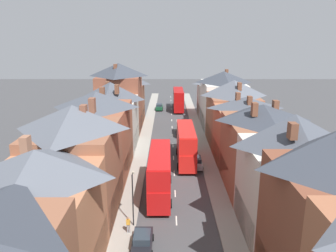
{
  "coord_description": "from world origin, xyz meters",
  "views": [
    {
      "loc": [
        -0.85,
        -17.62,
        17.99
      ],
      "look_at": [
        -0.71,
        40.74,
        2.22
      ],
      "focal_mm": 35.0,
      "sensor_mm": 36.0,
      "label": 1
    }
  ],
  "objects_px": {
    "double_decker_bus_far_approaching": "(159,173)",
    "delivery_van": "(181,128)",
    "pedestrian_mid_left": "(127,224)",
    "car_mid_black": "(161,147)",
    "car_parked_left_b": "(158,107)",
    "double_decker_bus_lead": "(178,99)",
    "double_decker_bus_mid_street": "(185,144)",
    "car_near_silver": "(142,241)",
    "street_lamp": "(132,196)",
    "car_near_blue": "(195,162)"
  },
  "relations": [
    {
      "from": "delivery_van",
      "to": "pedestrian_mid_left",
      "type": "distance_m",
      "value": 33.29
    },
    {
      "from": "street_lamp",
      "to": "double_decker_bus_far_approaching",
      "type": "bearing_deg",
      "value": 69.65
    },
    {
      "from": "double_decker_bus_far_approaching",
      "to": "double_decker_bus_mid_street",
      "type": "bearing_deg",
      "value": 71.31
    },
    {
      "from": "double_decker_bus_far_approaching",
      "to": "double_decker_bus_lead",
      "type": "bearing_deg",
      "value": 85.62
    },
    {
      "from": "double_decker_bus_far_approaching",
      "to": "car_near_blue",
      "type": "distance_m",
      "value": 10.1
    },
    {
      "from": "car_parked_left_b",
      "to": "pedestrian_mid_left",
      "type": "relative_size",
      "value": 2.72
    },
    {
      "from": "double_decker_bus_far_approaching",
      "to": "car_parked_left_b",
      "type": "relative_size",
      "value": 2.47
    },
    {
      "from": "car_mid_black",
      "to": "car_near_blue",
      "type": "bearing_deg",
      "value": -53.86
    },
    {
      "from": "car_near_silver",
      "to": "pedestrian_mid_left",
      "type": "xyz_separation_m",
      "value": [
        -1.5,
        2.3,
        0.24
      ]
    },
    {
      "from": "delivery_van",
      "to": "street_lamp",
      "type": "height_order",
      "value": "street_lamp"
    },
    {
      "from": "double_decker_bus_mid_street",
      "to": "car_near_silver",
      "type": "relative_size",
      "value": 2.84
    },
    {
      "from": "street_lamp",
      "to": "car_parked_left_b",
      "type": "bearing_deg",
      "value": 88.78
    },
    {
      "from": "double_decker_bus_lead",
      "to": "car_near_silver",
      "type": "bearing_deg",
      "value": -94.88
    },
    {
      "from": "car_near_silver",
      "to": "delivery_van",
      "type": "distance_m",
      "value": 35.31
    },
    {
      "from": "double_decker_bus_lead",
      "to": "car_near_silver",
      "type": "height_order",
      "value": "double_decker_bus_lead"
    },
    {
      "from": "car_near_blue",
      "to": "double_decker_bus_far_approaching",
      "type": "bearing_deg",
      "value": -119.73
    },
    {
      "from": "double_decker_bus_lead",
      "to": "car_mid_black",
      "type": "distance_m",
      "value": 31.97
    },
    {
      "from": "car_mid_black",
      "to": "delivery_van",
      "type": "height_order",
      "value": "delivery_van"
    },
    {
      "from": "car_parked_left_b",
      "to": "pedestrian_mid_left",
      "type": "xyz_separation_m",
      "value": [
        -1.5,
        -55.19,
        0.19
      ]
    },
    {
      "from": "double_decker_bus_lead",
      "to": "car_parked_left_b",
      "type": "distance_m",
      "value": 5.28
    },
    {
      "from": "car_parked_left_b",
      "to": "pedestrian_mid_left",
      "type": "bearing_deg",
      "value": -91.56
    },
    {
      "from": "street_lamp",
      "to": "car_near_silver",
      "type": "bearing_deg",
      "value": -72.64
    },
    {
      "from": "delivery_van",
      "to": "car_near_blue",
      "type": "bearing_deg",
      "value": -85.39
    },
    {
      "from": "delivery_van",
      "to": "pedestrian_mid_left",
      "type": "bearing_deg",
      "value": -101.09
    },
    {
      "from": "double_decker_bus_mid_street",
      "to": "car_parked_left_b",
      "type": "distance_m",
      "value": 36.96
    },
    {
      "from": "double_decker_bus_lead",
      "to": "delivery_van",
      "type": "bearing_deg",
      "value": -89.98
    },
    {
      "from": "double_decker_bus_far_approaching",
      "to": "car_near_silver",
      "type": "relative_size",
      "value": 2.84
    },
    {
      "from": "car_mid_black",
      "to": "car_parked_left_b",
      "type": "height_order",
      "value": "car_parked_left_b"
    },
    {
      "from": "double_decker_bus_far_approaching",
      "to": "car_parked_left_b",
      "type": "height_order",
      "value": "double_decker_bus_far_approaching"
    },
    {
      "from": "delivery_van",
      "to": "double_decker_bus_far_approaching",
      "type": "bearing_deg",
      "value": -98.31
    },
    {
      "from": "car_near_silver",
      "to": "pedestrian_mid_left",
      "type": "bearing_deg",
      "value": 123.22
    },
    {
      "from": "double_decker_bus_far_approaching",
      "to": "car_parked_left_b",
      "type": "distance_m",
      "value": 47.29
    },
    {
      "from": "pedestrian_mid_left",
      "to": "double_decker_bus_mid_street",
      "type": "bearing_deg",
      "value": 71.03
    },
    {
      "from": "pedestrian_mid_left",
      "to": "car_parked_left_b",
      "type": "bearing_deg",
      "value": 88.44
    },
    {
      "from": "double_decker_bus_mid_street",
      "to": "street_lamp",
      "type": "distance_m",
      "value": 18.26
    },
    {
      "from": "double_decker_bus_far_approaching",
      "to": "delivery_van",
      "type": "bearing_deg",
      "value": 81.69
    },
    {
      "from": "car_near_silver",
      "to": "car_near_blue",
      "type": "bearing_deg",
      "value": 71.8
    },
    {
      "from": "double_decker_bus_far_approaching",
      "to": "car_near_blue",
      "type": "height_order",
      "value": "double_decker_bus_far_approaching"
    },
    {
      "from": "car_near_blue",
      "to": "car_near_silver",
      "type": "height_order",
      "value": "car_near_blue"
    },
    {
      "from": "double_decker_bus_lead",
      "to": "car_mid_black",
      "type": "height_order",
      "value": "double_decker_bus_lead"
    },
    {
      "from": "delivery_van",
      "to": "double_decker_bus_lead",
      "type": "bearing_deg",
      "value": 90.02
    },
    {
      "from": "double_decker_bus_far_approaching",
      "to": "car_near_silver",
      "type": "distance_m",
      "value": 10.53
    },
    {
      "from": "car_parked_left_b",
      "to": "street_lamp",
      "type": "xyz_separation_m",
      "value": [
        -1.15,
        -53.81,
        2.4
      ]
    },
    {
      "from": "car_near_silver",
      "to": "car_mid_black",
      "type": "distance_m",
      "value": 25.6
    },
    {
      "from": "double_decker_bus_lead",
      "to": "street_lamp",
      "type": "relative_size",
      "value": 1.96
    },
    {
      "from": "double_decker_bus_lead",
      "to": "car_near_blue",
      "type": "xyz_separation_m",
      "value": [
        1.31,
        -38.41,
        -2.01
      ]
    },
    {
      "from": "delivery_van",
      "to": "pedestrian_mid_left",
      "type": "height_order",
      "value": "delivery_van"
    },
    {
      "from": "car_mid_black",
      "to": "pedestrian_mid_left",
      "type": "bearing_deg",
      "value": -96.87
    },
    {
      "from": "car_near_silver",
      "to": "delivery_van",
      "type": "height_order",
      "value": "delivery_van"
    },
    {
      "from": "car_near_blue",
      "to": "pedestrian_mid_left",
      "type": "xyz_separation_m",
      "value": [
        -7.7,
        -16.56,
        0.23
      ]
    }
  ]
}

